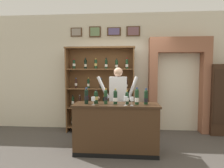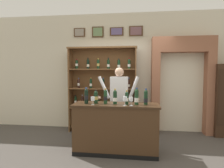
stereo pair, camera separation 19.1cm
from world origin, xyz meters
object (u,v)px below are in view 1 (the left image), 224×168
object	(u,v)px
tasting_counter	(116,128)
wine_glass_spare	(93,99)
tasting_bottle_super_tuscan	(137,97)
tasting_bottle_chianti	(146,97)
shopkeeper	(118,97)
tasting_bottle_riserva	(127,98)
tasting_bottle_grappa	(86,96)
tasting_bottle_bianco	(106,97)
wine_shelf	(100,88)
tasting_bottle_prosecco	(96,97)
wine_glass_left	(132,100)
wine_glass_right	(126,99)
tasting_bottle_rosso	(115,97)

from	to	relation	value
tasting_counter	wine_glass_spare	distance (m)	0.75
tasting_bottle_super_tuscan	tasting_bottle_chianti	bearing A→B (deg)	7.48
shopkeeper	tasting_bottle_super_tuscan	distance (m)	0.73
tasting_bottle_riserva	tasting_bottle_super_tuscan	world-z (taller)	tasting_bottle_super_tuscan
tasting_bottle_grappa	tasting_bottle_super_tuscan	xyz separation A→B (m)	(0.98, 0.02, -0.00)
tasting_bottle_grappa	tasting_bottle_super_tuscan	world-z (taller)	tasting_bottle_super_tuscan
tasting_bottle_bianco	tasting_bottle_super_tuscan	xyz separation A→B (m)	(0.60, -0.01, 0.01)
wine_shelf	shopkeeper	distance (m)	0.89
tasting_bottle_prosecco	wine_glass_spare	world-z (taller)	tasting_bottle_prosecco
wine_shelf	tasting_bottle_super_tuscan	bearing A→B (deg)	-56.04
tasting_bottle_chianti	tasting_bottle_riserva	bearing A→B (deg)	-175.31
tasting_bottle_bianco	shopkeeper	bearing A→B (deg)	70.45
tasting_bottle_grappa	tasting_bottle_super_tuscan	distance (m)	0.98
tasting_bottle_chianti	wine_glass_spare	world-z (taller)	tasting_bottle_chianti
tasting_bottle_super_tuscan	wine_glass_left	distance (m)	0.18
tasting_bottle_riserva	wine_glass_left	size ratio (longest dim) A/B	1.69
wine_shelf	shopkeeper	bearing A→B (deg)	-55.11
tasting_bottle_super_tuscan	wine_glass_right	bearing A→B (deg)	-147.86
tasting_bottle_riserva	wine_glass_spare	distance (m)	0.65
tasting_bottle_super_tuscan	tasting_bottle_chianti	size ratio (longest dim) A/B	1.05
tasting_bottle_rosso	tasting_bottle_chianti	size ratio (longest dim) A/B	0.97
tasting_bottle_prosecco	tasting_bottle_super_tuscan	world-z (taller)	tasting_bottle_super_tuscan
tasting_bottle_grappa	tasting_counter	bearing A→B (deg)	4.36
tasting_bottle_bianco	wine_glass_spare	distance (m)	0.26
tasting_bottle_chianti	wine_glass_spare	bearing A→B (deg)	-171.92
wine_glass_right	wine_shelf	bearing A→B (deg)	115.00
wine_glass_left	tasting_bottle_bianco	bearing A→B (deg)	163.52
shopkeeper	tasting_counter	bearing A→B (deg)	-91.08
tasting_bottle_chianti	tasting_counter	bearing A→B (deg)	-179.89
shopkeeper	tasting_bottle_chianti	distance (m)	0.82
tasting_bottle_bianco	wine_glass_left	distance (m)	0.53
tasting_bottle_rosso	tasting_bottle_bianco	bearing A→B (deg)	-179.35
tasting_bottle_grappa	tasting_bottle_prosecco	bearing A→B (deg)	14.20
wine_shelf	tasting_bottle_prosecco	size ratio (longest dim) A/B	8.08
tasting_bottle_riserva	wine_glass_spare	bearing A→B (deg)	-170.02
tasting_bottle_rosso	tasting_bottle_chianti	bearing A→B (deg)	1.29
tasting_bottle_super_tuscan	tasting_bottle_riserva	bearing A→B (deg)	-177.96
wine_glass_left	tasting_bottle_grappa	bearing A→B (deg)	172.28
wine_shelf	wine_glass_right	xyz separation A→B (m)	(0.68, -1.46, -0.06)
tasting_bottle_grappa	tasting_bottle_chianti	xyz separation A→B (m)	(1.16, 0.05, -0.01)
tasting_bottle_prosecco	tasting_bottle_riserva	bearing A→B (deg)	-2.87
shopkeeper	tasting_bottle_prosecco	size ratio (longest dim) A/B	6.14
shopkeeper	tasting_bottle_prosecco	xyz separation A→B (m)	(-0.41, -0.58, 0.07)
tasting_bottle_chianti	shopkeeper	bearing A→B (deg)	134.23
wine_glass_spare	wine_glass_right	distance (m)	0.61
tasting_bottle_super_tuscan	tasting_bottle_bianco	bearing A→B (deg)	179.26
tasting_bottle_rosso	tasting_bottle_prosecco	bearing A→B (deg)	177.91
wine_shelf	tasting_counter	xyz separation A→B (m)	(0.49, -1.31, -0.67)
tasting_counter	shopkeeper	bearing A→B (deg)	88.92
tasting_bottle_prosecco	wine_glass_spare	size ratio (longest dim) A/B	1.77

